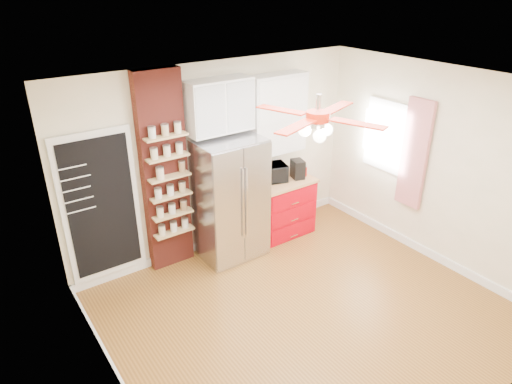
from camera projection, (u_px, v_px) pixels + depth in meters
floor at (306, 311)px, 5.53m from camera, size 4.50×4.50×0.00m
ceiling at (319, 89)px, 4.37m from camera, size 4.50×4.50×0.00m
wall_back at (218, 158)px, 6.42m from camera, size 4.50×0.02×2.70m
wall_front at (487, 315)px, 3.47m from camera, size 4.50×0.02×2.70m
wall_left at (107, 287)px, 3.78m from camera, size 0.02×4.00×2.70m
wall_right at (438, 168)px, 6.11m from camera, size 0.02×4.00×2.70m
chalkboard at (101, 207)px, 5.62m from camera, size 0.95×0.05×1.95m
brick_pillar at (165, 174)px, 5.92m from camera, size 0.60×0.16×2.70m
fridge at (229, 199)px, 6.33m from camera, size 0.90×0.70×1.75m
upper_glass_cabinet at (219, 106)px, 5.92m from camera, size 0.90×0.35×0.70m
red_cabinet at (282, 206)px, 7.05m from camera, size 0.94×0.64×0.90m
upper_shelf_unit at (277, 114)px, 6.56m from camera, size 0.90×0.30×1.15m
window at (387, 136)px, 6.68m from camera, size 0.04×0.75×1.05m
curtain at (414, 154)px, 6.29m from camera, size 0.06×0.40×1.55m
ceiling_fan at (318, 117)px, 4.48m from camera, size 1.40×1.40×0.44m
toaster_oven at (270, 173)px, 6.77m from camera, size 0.54×0.44×0.26m
coffee_maker at (298, 169)px, 6.87m from camera, size 0.22×0.26×0.28m
canister_left at (304, 171)px, 6.97m from camera, size 0.10×0.10×0.16m
canister_right at (299, 171)px, 6.96m from camera, size 0.10×0.10×0.15m
pantry_jar_oats at (160, 174)px, 5.69m from camera, size 0.13×0.13×0.14m
pantry_jar_beans at (182, 167)px, 5.90m from camera, size 0.11×0.11×0.14m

